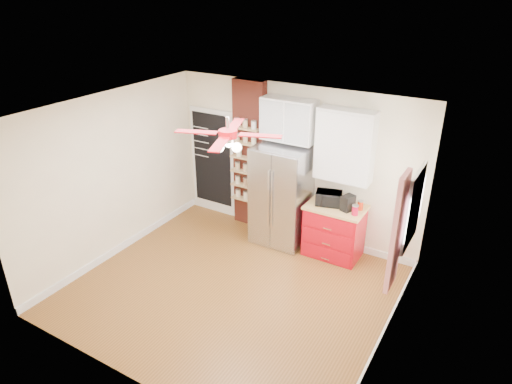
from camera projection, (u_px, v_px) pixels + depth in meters
The scene contains 21 objects.
floor at pixel (232, 289), 6.82m from camera, with size 4.50×4.50×0.00m, color brown.
ceiling at pixel (227, 113), 5.67m from camera, with size 4.50×4.50×0.00m, color white.
wall_back at pixel (294, 163), 7.81m from camera, with size 4.50×0.02×2.70m, color beige.
wall_front at pixel (123, 286), 4.69m from camera, with size 4.50×0.02×2.70m, color beige.
wall_left at pixel (113, 176), 7.28m from camera, with size 0.02×4.00×2.70m, color beige.
wall_right at pixel (394, 255), 5.21m from camera, with size 0.02×4.00×2.70m, color beige.
chalkboard at pixel (213, 159), 8.67m from camera, with size 0.95×0.05×1.95m.
brick_pillar at pixel (250, 156), 8.13m from camera, with size 0.60×0.16×2.70m, color maroon.
fridge at pixel (281, 196), 7.74m from camera, with size 0.90×0.70×1.75m, color #ABABAF.
upper_glass_cabinet at pixel (289, 120), 7.35m from camera, with size 0.90×0.35×0.70m, color white.
red_cabinet at pixel (334, 230), 7.51m from camera, with size 0.94×0.64×0.90m.
upper_shelf_unit at pixel (345, 146), 7.04m from camera, with size 0.90×0.30×1.15m, color white.
window at pixel (414, 208), 5.84m from camera, with size 0.04×0.75×1.05m, color white.
curtain at pixel (397, 233), 5.47m from camera, with size 0.06×0.40×1.55m, color red.
ceiling_fan at pixel (228, 134), 5.79m from camera, with size 1.40×1.40×0.44m.
toaster_oven at pixel (329, 198), 7.33m from camera, with size 0.41×0.28×0.23m, color black.
coffee_maker at pixel (348, 203), 7.15m from camera, with size 0.15×0.21×0.25m, color black.
canister_left at pixel (355, 210), 7.02m from camera, with size 0.10×0.10×0.15m, color #B40A2A.
canister_right at pixel (360, 206), 7.18m from camera, with size 0.09×0.09×0.15m, color red.
pantry_jar_oats at pixel (239, 153), 8.03m from camera, with size 0.10×0.10×0.12m, color beige.
pantry_jar_beans at pixel (251, 154), 7.95m from camera, with size 0.08×0.08×0.13m, color #906B49.
Camera 1 is at (3.13, -4.60, 4.22)m, focal length 32.00 mm.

